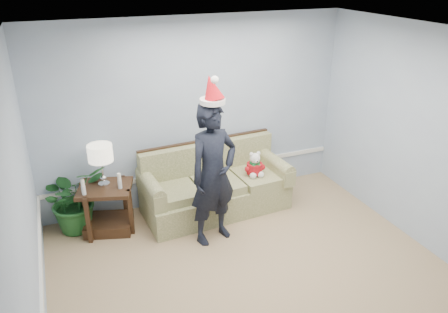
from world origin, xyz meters
name	(u,v)px	position (x,y,z in m)	size (l,w,h in m)	color
room_shell	(280,191)	(0.00, 0.00, 1.35)	(4.54, 5.04, 2.74)	tan
wainscot_trim	(138,232)	(-1.18, 1.18, 0.45)	(4.49, 4.99, 0.06)	white
sofa	(214,187)	(0.12, 2.07, 0.34)	(2.10, 1.00, 0.96)	#56642F
side_table	(108,213)	(-1.41, 2.08, 0.25)	(0.81, 0.74, 0.65)	#3B2415
table_lamp	(100,155)	(-1.40, 2.13, 1.08)	(0.32, 0.32, 0.56)	silver
candle_pair	(102,184)	(-1.45, 1.96, 0.75)	(0.50, 0.05, 0.21)	silver
houseplant	(74,199)	(-1.79, 2.27, 0.46)	(0.82, 0.71, 0.92)	#1D5423
man	(213,175)	(-0.16, 1.37, 0.92)	(0.67, 0.44, 1.84)	black
santa_hat	(212,91)	(-0.16, 1.38, 1.98)	(0.40, 0.43, 0.35)	white
teddy_bear	(255,167)	(0.68, 1.91, 0.64)	(0.24, 0.27, 0.37)	white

